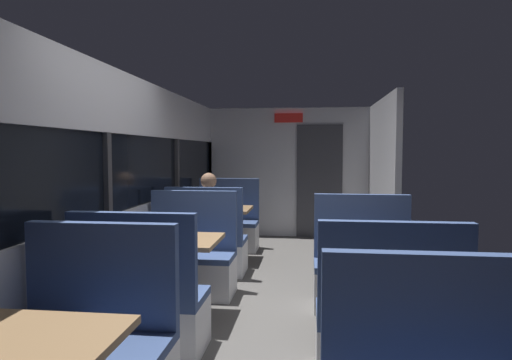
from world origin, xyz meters
TOP-DOWN VIEW (x-y plane):
  - ground_plane at (0.00, 0.00)m, footprint 3.30×9.20m
  - carriage_window_panel_left at (-1.45, 0.00)m, footprint 0.09×8.48m
  - carriage_end_bulkhead at (0.06, 4.19)m, footprint 2.90×0.11m
  - carriage_aisle_panel_right at (1.45, 3.00)m, footprint 0.08×2.40m
  - bench_near_window_facing_entry at (-0.89, -1.39)m, footprint 0.95×0.50m
  - dining_table_mid_window at (-0.89, 0.10)m, footprint 0.90×0.70m
  - bench_mid_window_facing_end at (-0.89, -0.60)m, footprint 0.95×0.50m
  - bench_mid_window_facing_entry at (-0.89, 0.80)m, footprint 0.95×0.50m
  - dining_table_far_window at (-0.89, 2.30)m, footprint 0.90×0.70m
  - bench_far_window_facing_end at (-0.89, 1.60)m, footprint 0.95×0.50m
  - bench_far_window_facing_entry at (-0.89, 3.00)m, footprint 0.95×0.50m
  - dining_table_rear_aisle at (0.89, -0.10)m, footprint 0.90×0.70m
  - bench_rear_aisle_facing_end at (0.89, -0.80)m, footprint 0.95×0.50m
  - bench_rear_aisle_facing_entry at (0.89, 0.60)m, footprint 0.95×0.50m
  - seated_passenger at (-0.89, 1.67)m, footprint 0.47×0.55m

SIDE VIEW (x-z plane):
  - ground_plane at x=0.00m, z-range -0.02..0.00m
  - bench_near_window_facing_entry at x=-0.89m, z-range -0.22..0.88m
  - bench_mid_window_facing_end at x=-0.89m, z-range -0.22..0.88m
  - bench_mid_window_facing_entry at x=-0.89m, z-range -0.22..0.88m
  - bench_far_window_facing_end at x=-0.89m, z-range -0.22..0.88m
  - bench_far_window_facing_entry at x=-0.89m, z-range -0.22..0.88m
  - bench_rear_aisle_facing_end at x=0.89m, z-range -0.22..0.88m
  - bench_rear_aisle_facing_entry at x=0.89m, z-range -0.22..0.88m
  - seated_passenger at x=-0.89m, z-range -0.09..1.17m
  - dining_table_mid_window at x=-0.89m, z-range 0.27..1.01m
  - dining_table_far_window at x=-0.89m, z-range 0.27..1.01m
  - dining_table_rear_aisle at x=0.89m, z-range 0.27..1.01m
  - carriage_window_panel_left at x=-1.45m, z-range -0.04..2.26m
  - carriage_end_bulkhead at x=0.06m, z-range -0.01..2.29m
  - carriage_aisle_panel_right at x=1.45m, z-range 0.00..2.30m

